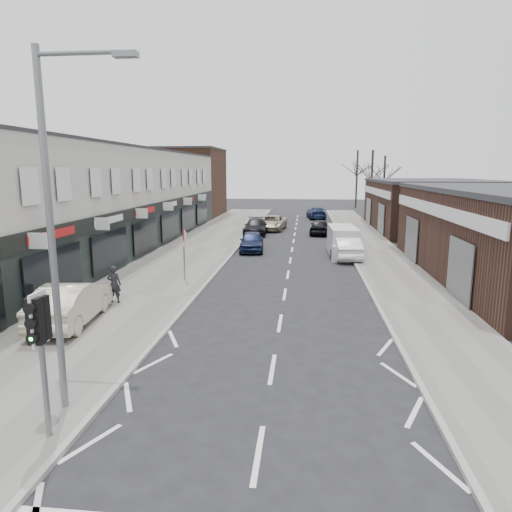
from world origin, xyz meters
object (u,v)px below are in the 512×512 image
(warning_sign, at_px, (184,239))
(parked_car_left_b, at_px, (256,227))
(pedestrian, at_px, (114,284))
(parked_car_right_b, at_px, (320,227))
(parked_car_left_a, at_px, (252,241))
(parked_car_left_c, at_px, (272,223))
(parked_car_right_a, at_px, (346,248))
(traffic_light, at_px, (40,332))
(street_lamp, at_px, (57,215))
(sedan_on_pavement, at_px, (71,303))
(white_van, at_px, (343,242))
(parked_car_right_c, at_px, (316,213))

(warning_sign, bearing_deg, parked_car_left_b, 84.20)
(pedestrian, bearing_deg, parked_car_right_b, -114.29)
(parked_car_left_b, xyz_separation_m, parked_car_right_b, (5.60, 0.71, -0.01))
(parked_car_left_a, height_order, parked_car_left_b, parked_car_left_b)
(parked_car_left_c, distance_m, parked_car_right_a, 14.80)
(warning_sign, distance_m, parked_car_right_a, 11.21)
(warning_sign, distance_m, parked_car_right_b, 19.53)
(warning_sign, height_order, pedestrian, warning_sign)
(parked_car_left_a, bearing_deg, parked_car_left_c, 82.52)
(parked_car_right_b, bearing_deg, parked_car_right_a, 102.38)
(traffic_light, relative_size, parked_car_right_a, 0.71)
(traffic_light, xyz_separation_m, parked_car_left_a, (1.59, 23.12, -1.73))
(traffic_light, relative_size, warning_sign, 1.15)
(parked_car_left_c, bearing_deg, parked_car_right_a, -61.60)
(street_lamp, height_order, sedan_on_pavement, street_lamp)
(traffic_light, distance_m, parked_car_left_a, 23.24)
(white_van, relative_size, parked_car_left_c, 0.99)
(street_lamp, relative_size, parked_car_left_c, 1.61)
(warning_sign, height_order, parked_car_right_b, warning_sign)
(parked_car_left_c, relative_size, parked_car_right_c, 1.04)
(white_van, bearing_deg, traffic_light, -111.71)
(parked_car_right_c, bearing_deg, warning_sign, 70.94)
(parked_car_left_c, xyz_separation_m, parked_car_right_b, (4.40, -2.60, -0.00))
(parked_car_left_b, bearing_deg, white_van, -54.86)
(street_lamp, bearing_deg, parked_car_right_b, 77.69)
(parked_car_right_c, bearing_deg, parked_car_right_a, 87.25)
(pedestrian, bearing_deg, sedan_on_pavement, 77.45)
(traffic_light, xyz_separation_m, parked_car_left_b, (1.00, 31.33, -1.72))
(parked_car_right_a, xyz_separation_m, parked_car_right_c, (-1.30, 24.29, -0.03))
(street_lamp, relative_size, warning_sign, 2.96)
(pedestrian, distance_m, parked_car_right_c, 36.88)
(white_van, xyz_separation_m, pedestrian, (-10.42, -12.65, 0.02))
(parked_car_left_b, bearing_deg, pedestrian, -101.04)
(street_lamp, xyz_separation_m, parked_car_right_b, (6.73, 30.83, -3.94))
(warning_sign, distance_m, parked_car_left_c, 20.89)
(parked_car_right_b, bearing_deg, sedan_on_pavement, 74.55)
(parked_car_left_c, relative_size, parked_car_right_a, 1.13)
(white_van, xyz_separation_m, parked_car_right_a, (0.10, -1.24, -0.17))
(pedestrian, relative_size, parked_car_left_a, 0.39)
(traffic_light, xyz_separation_m, parked_car_right_b, (6.60, 32.04, -1.73))
(sedan_on_pavement, distance_m, parked_car_right_c, 39.57)
(warning_sign, bearing_deg, white_van, 43.78)
(parked_car_right_a, bearing_deg, white_van, -89.36)
(traffic_light, height_order, parked_car_left_b, traffic_light)
(traffic_light, distance_m, white_van, 23.60)
(pedestrian, height_order, parked_car_left_c, pedestrian)
(sedan_on_pavement, distance_m, parked_car_left_a, 16.87)
(parked_car_left_b, xyz_separation_m, parked_car_right_a, (6.90, -10.35, 0.02))
(parked_car_left_a, xyz_separation_m, parked_car_left_c, (0.61, 11.52, 0.00))
(parked_car_left_b, bearing_deg, parked_car_left_a, -87.47)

